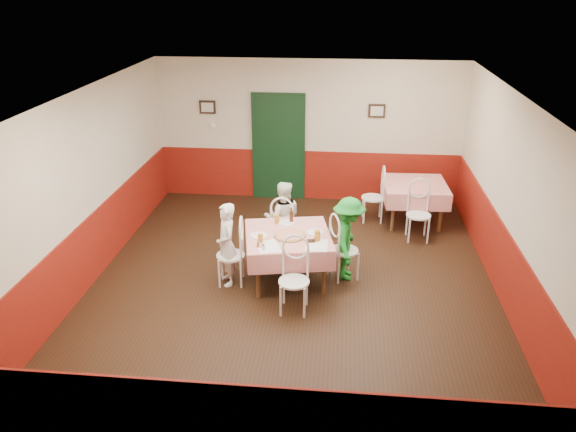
# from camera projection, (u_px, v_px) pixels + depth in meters

# --- Properties ---
(floor) EXTENTS (7.00, 7.00, 0.00)m
(floor) POSITION_uv_depth(u_px,v_px,m) (292.00, 283.00, 8.42)
(floor) COLOR black
(floor) RESTS_ON ground
(ceiling) EXTENTS (7.00, 7.00, 0.00)m
(ceiling) POSITION_uv_depth(u_px,v_px,m) (293.00, 96.00, 7.31)
(ceiling) COLOR white
(ceiling) RESTS_ON back_wall
(back_wall) EXTENTS (6.00, 0.10, 2.80)m
(back_wall) POSITION_uv_depth(u_px,v_px,m) (309.00, 131.00, 11.06)
(back_wall) COLOR beige
(back_wall) RESTS_ON ground
(front_wall) EXTENTS (6.00, 0.10, 2.80)m
(front_wall) POSITION_uv_depth(u_px,v_px,m) (254.00, 348.00, 4.67)
(front_wall) COLOR beige
(front_wall) RESTS_ON ground
(left_wall) EXTENTS (0.10, 7.00, 2.80)m
(left_wall) POSITION_uv_depth(u_px,v_px,m) (87.00, 188.00, 8.14)
(left_wall) COLOR beige
(left_wall) RESTS_ON ground
(right_wall) EXTENTS (0.10, 7.00, 2.80)m
(right_wall) POSITION_uv_depth(u_px,v_px,m) (513.00, 204.00, 7.59)
(right_wall) COLOR beige
(right_wall) RESTS_ON ground
(wainscot_back) EXTENTS (6.00, 0.03, 1.00)m
(wainscot_back) POSITION_uv_depth(u_px,v_px,m) (308.00, 175.00, 11.40)
(wainscot_back) COLOR maroon
(wainscot_back) RESTS_ON ground
(wainscot_front) EXTENTS (6.00, 0.03, 1.00)m
(wainscot_front) POSITION_uv_depth(u_px,v_px,m) (257.00, 430.00, 5.04)
(wainscot_front) COLOR maroon
(wainscot_front) RESTS_ON ground
(wainscot_left) EXTENTS (0.03, 7.00, 1.00)m
(wainscot_left) POSITION_uv_depth(u_px,v_px,m) (97.00, 244.00, 8.49)
(wainscot_left) COLOR maroon
(wainscot_left) RESTS_ON ground
(wainscot_right) EXTENTS (0.03, 7.00, 1.00)m
(wainscot_right) POSITION_uv_depth(u_px,v_px,m) (502.00, 262.00, 7.95)
(wainscot_right) COLOR maroon
(wainscot_right) RESTS_ON ground
(door) EXTENTS (0.96, 0.06, 2.10)m
(door) POSITION_uv_depth(u_px,v_px,m) (279.00, 148.00, 11.21)
(door) COLOR black
(door) RESTS_ON ground
(picture_left) EXTENTS (0.32, 0.03, 0.26)m
(picture_left) POSITION_uv_depth(u_px,v_px,m) (208.00, 107.00, 11.02)
(picture_left) COLOR black
(picture_left) RESTS_ON back_wall
(picture_right) EXTENTS (0.32, 0.03, 0.26)m
(picture_right) POSITION_uv_depth(u_px,v_px,m) (377.00, 111.00, 10.72)
(picture_right) COLOR black
(picture_right) RESTS_ON back_wall
(thermostat) EXTENTS (0.10, 0.03, 0.10)m
(thermostat) POSITION_uv_depth(u_px,v_px,m) (213.00, 125.00, 11.15)
(thermostat) COLOR white
(thermostat) RESTS_ON back_wall
(main_table) EXTENTS (1.43, 1.43, 0.77)m
(main_table) POSITION_uv_depth(u_px,v_px,m) (288.00, 257.00, 8.36)
(main_table) COLOR red
(main_table) RESTS_ON ground
(second_table) EXTENTS (1.16, 1.16, 0.77)m
(second_table) POSITION_uv_depth(u_px,v_px,m) (414.00, 203.00, 10.34)
(second_table) COLOR red
(second_table) RESTS_ON ground
(chair_left) EXTENTS (0.46, 0.46, 0.90)m
(chair_left) POSITION_uv_depth(u_px,v_px,m) (231.00, 255.00, 8.26)
(chair_left) COLOR white
(chair_left) RESTS_ON ground
(chair_right) EXTENTS (0.56, 0.56, 0.90)m
(chair_right) POSITION_uv_depth(u_px,v_px,m) (344.00, 251.00, 8.40)
(chair_right) COLOR white
(chair_right) RESTS_ON ground
(chair_far) EXTENTS (0.42, 0.42, 0.90)m
(chair_far) POSITION_uv_depth(u_px,v_px,m) (283.00, 229.00, 9.11)
(chair_far) COLOR white
(chair_far) RESTS_ON ground
(chair_near) EXTENTS (0.43, 0.43, 0.90)m
(chair_near) POSITION_uv_depth(u_px,v_px,m) (294.00, 282.00, 7.55)
(chair_near) COLOR white
(chair_near) RESTS_ON ground
(chair_second_a) EXTENTS (0.43, 0.43, 0.90)m
(chair_second_a) POSITION_uv_depth(u_px,v_px,m) (373.00, 198.00, 10.37)
(chair_second_a) COLOR white
(chair_second_a) RESTS_ON ground
(chair_second_b) EXTENTS (0.43, 0.43, 0.90)m
(chair_second_b) POSITION_uv_depth(u_px,v_px,m) (419.00, 215.00, 9.62)
(chair_second_b) COLOR white
(chair_second_b) RESTS_ON ground
(pizza) EXTENTS (0.52, 0.52, 0.03)m
(pizza) POSITION_uv_depth(u_px,v_px,m) (290.00, 235.00, 8.13)
(pizza) COLOR #B74723
(pizza) RESTS_ON main_table
(plate_left) EXTENTS (0.29, 0.29, 0.01)m
(plate_left) POSITION_uv_depth(u_px,v_px,m) (259.00, 236.00, 8.15)
(plate_left) COLOR white
(plate_left) RESTS_ON main_table
(plate_right) EXTENTS (0.29, 0.29, 0.01)m
(plate_right) POSITION_uv_depth(u_px,v_px,m) (315.00, 232.00, 8.25)
(plate_right) COLOR white
(plate_right) RESTS_ON main_table
(plate_far) EXTENTS (0.29, 0.29, 0.01)m
(plate_far) POSITION_uv_depth(u_px,v_px,m) (286.00, 223.00, 8.56)
(plate_far) COLOR white
(plate_far) RESTS_ON main_table
(glass_a) EXTENTS (0.09, 0.09, 0.14)m
(glass_a) POSITION_uv_depth(u_px,v_px,m) (260.00, 239.00, 7.91)
(glass_a) COLOR #BF7219
(glass_a) RESTS_ON main_table
(glass_b) EXTENTS (0.10, 0.10, 0.16)m
(glass_b) POSITION_uv_depth(u_px,v_px,m) (317.00, 236.00, 7.98)
(glass_b) COLOR #BF7219
(glass_b) RESTS_ON main_table
(glass_c) EXTENTS (0.08, 0.08, 0.13)m
(glass_c) POSITION_uv_depth(u_px,v_px,m) (277.00, 219.00, 8.54)
(glass_c) COLOR #BF7219
(glass_c) RESTS_ON main_table
(beer_bottle) EXTENTS (0.07, 0.07, 0.21)m
(beer_bottle) POSITION_uv_depth(u_px,v_px,m) (291.00, 216.00, 8.56)
(beer_bottle) COLOR #381C0A
(beer_bottle) RESTS_ON main_table
(shaker_a) EXTENTS (0.04, 0.04, 0.09)m
(shaker_a) POSITION_uv_depth(u_px,v_px,m) (261.00, 245.00, 7.78)
(shaker_a) COLOR silver
(shaker_a) RESTS_ON main_table
(shaker_b) EXTENTS (0.04, 0.04, 0.09)m
(shaker_b) POSITION_uv_depth(u_px,v_px,m) (263.00, 247.00, 7.71)
(shaker_b) COLOR silver
(shaker_b) RESTS_ON main_table
(shaker_c) EXTENTS (0.04, 0.04, 0.09)m
(shaker_c) POSITION_uv_depth(u_px,v_px,m) (258.00, 244.00, 7.80)
(shaker_c) COLOR #B23319
(shaker_c) RESTS_ON main_table
(menu_left) EXTENTS (0.41, 0.48, 0.00)m
(menu_left) POSITION_uv_depth(u_px,v_px,m) (268.00, 247.00, 7.83)
(menu_left) COLOR white
(menu_left) RESTS_ON main_table
(menu_right) EXTENTS (0.31, 0.40, 0.00)m
(menu_right) POSITION_uv_depth(u_px,v_px,m) (317.00, 245.00, 7.87)
(menu_right) COLOR white
(menu_right) RESTS_ON main_table
(wallet) EXTENTS (0.13, 0.11, 0.02)m
(wallet) POSITION_uv_depth(u_px,v_px,m) (311.00, 241.00, 7.98)
(wallet) COLOR black
(wallet) RESTS_ON main_table
(diner_left) EXTENTS (0.46, 0.54, 1.27)m
(diner_left) POSITION_uv_depth(u_px,v_px,m) (227.00, 244.00, 8.18)
(diner_left) COLOR gray
(diner_left) RESTS_ON ground
(diner_far) EXTENTS (0.68, 0.57, 1.25)m
(diner_far) POSITION_uv_depth(u_px,v_px,m) (283.00, 218.00, 9.08)
(diner_far) COLOR gray
(diner_far) RESTS_ON ground
(diner_right) EXTENTS (0.52, 0.86, 1.29)m
(diner_right) POSITION_uv_depth(u_px,v_px,m) (348.00, 239.00, 8.33)
(diner_right) COLOR gray
(diner_right) RESTS_ON ground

